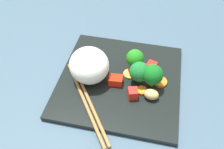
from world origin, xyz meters
The scene contains 16 objects.
ground_plane centered at (0.00, 0.00, -1.00)cm, with size 110.00×110.00×2.00cm, color #384F61.
square_plate centered at (0.00, 0.00, 0.62)cm, with size 28.09×28.09×1.24cm, color black.
rice_mound centered at (0.94, -6.96, 5.14)cm, with size 9.57×9.03×7.81cm, color white.
broccoli_floret_0 centered at (-3.88, 2.79, 4.74)cm, with size 4.21×4.21×5.78cm.
broccoli_floret_1 centered at (0.65, 7.43, 5.01)cm, with size 4.60×4.60×6.23cm.
broccoli_floret_2 centered at (-0.46, 4.40, 4.55)cm, with size 4.60×4.60×5.77cm.
carrot_slice_0 centered at (-1.80, 2.09, 1.49)cm, with size 3.11×3.11×0.50cm, color orange.
carrot_slice_1 centered at (2.69, 5.55, 1.58)cm, with size 2.37×2.37×0.68cm, color orange.
carrot_slice_2 centered at (-0.82, 9.41, 1.55)cm, with size 3.15×3.15×0.64cm, color orange.
pepper_chunk_0 centered at (-4.93, 6.88, 2.15)cm, with size 2.20×2.19×1.82cm, color red.
pepper_chunk_1 centered at (4.57, 3.84, 2.38)cm, with size 2.12×2.01×2.28cm, color red.
pepper_chunk_2 centered at (1.54, -0.68, 2.21)cm, with size 3.17×2.38×1.95cm, color red.
chicken_piece_0 centered at (4.01, 7.79, 2.41)cm, with size 3.29×2.44×2.35cm, color tan.
chicken_piece_1 centered at (-2.88, 7.33, 2.31)cm, with size 2.74×1.96×2.14cm, color tan.
chicken_piece_2 centered at (-5.76, 2.74, 2.34)cm, with size 2.91×2.66×2.20cm, color #B5834D.
chopstick_pair centered at (8.06, -5.72, 1.60)cm, with size 20.54×15.37×0.72cm.
Camera 1 is at (37.90, 6.69, 44.49)cm, focal length 39.28 mm.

